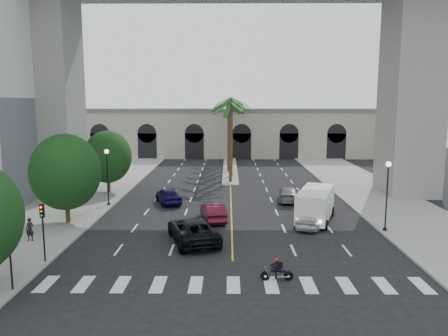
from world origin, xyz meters
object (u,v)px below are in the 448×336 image
Objects in this scene: car_b at (213,212)px; car_e at (169,195)px; car_d at (289,194)px; motorcycle_rider at (278,270)px; traffic_signal_far at (43,223)px; car_a at (310,217)px; lamp_post_right at (387,190)px; cargo_van at (315,204)px; car_c at (193,230)px; lamp_post_left_far at (107,172)px; pedestrian_a at (30,229)px; traffic_signal_near at (9,245)px.

car_e is at bearing -65.12° from car_b.
car_e reaches higher than car_d.
traffic_signal_far is at bearing 168.81° from motorcycle_rider.
car_e reaches higher than motorcycle_rider.
car_a reaches higher than car_d.
car_b is (-12.90, 3.22, -2.47)m from lamp_post_right.
cargo_van is at bearing -94.84° from car_a.
car_b is at bearing 53.89° from car_d.
lamp_post_right is 0.81× the size of cargo_van.
car_d is (-5.72, 10.47, -2.51)m from lamp_post_right.
cargo_van reaches higher than car_b.
car_a is at bearing -174.14° from car_c.
car_b is (9.90, -4.78, -2.47)m from lamp_post_left_far.
pedestrian_a is at bearing -174.17° from lamp_post_right.
car_a is 0.91× the size of car_d.
car_e is (-12.10, 7.90, 0.03)m from car_a.
motorcycle_rider is 8.40m from car_c.
pedestrian_a is (-25.34, -2.59, -2.27)m from lamp_post_right.
traffic_signal_near is 0.74× the size of car_d.
car_c is 15.28m from car_d.
car_e is at bearing 151.71° from lamp_post_right.
car_a reaches higher than car_b.
car_b reaches higher than car_d.
lamp_post_right is at bearing 9.20° from pedestrian_a.
pedestrian_a is at bearing 36.72° from car_e.
motorcycle_rider is at bearing 6.55° from traffic_signal_near.
car_a is 0.74× the size of car_c.
car_d is at bearing -146.03° from car_b.
lamp_post_left_far is 1.00× the size of lamp_post_right.
lamp_post_left_far is at bearing 160.67° from lamp_post_right.
car_d is 11.73m from car_e.
car_b is 8.31m from cargo_van.
car_b is at bearing -25.77° from lamp_post_left_far.
lamp_post_right reaches higher than car_d.
car_d is (3.26, 19.40, 0.13)m from motorcycle_rider.
lamp_post_left_far is 0.88× the size of car_c.
car_b is at bearing 106.54° from car_e.
car_e is (5.40, 1.36, -2.43)m from lamp_post_left_far.
traffic_signal_near is 8.49m from pedestrian_a.
pedestrian_a reaches higher than car_e.
car_b is at bearing -162.48° from cargo_van.
lamp_post_right is 1.18× the size of car_b.
motorcycle_rider is 20.14m from car_e.
motorcycle_rider is 1.12× the size of pedestrian_a.
motorcycle_rider is 0.37× the size of car_d.
car_d is (17.08, 2.47, -2.51)m from lamp_post_left_far.
pedestrian_a reaches higher than car_b.
car_a is 9.02m from car_d.
car_a is 2.81× the size of pedestrian_a.
car_c is at bearing -49.83° from lamp_post_left_far.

